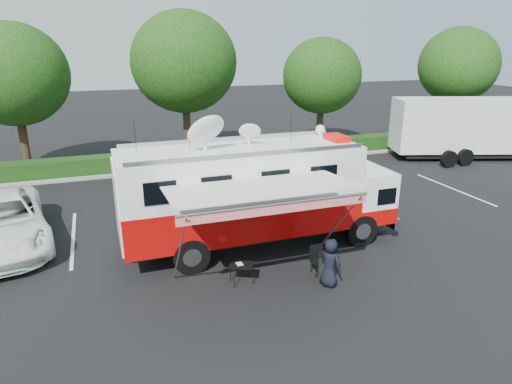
% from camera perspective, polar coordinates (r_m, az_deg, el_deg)
% --- Properties ---
extents(ground_plane, '(120.00, 120.00, 0.00)m').
position_cam_1_polar(ground_plane, '(16.83, 0.57, -6.66)').
color(ground_plane, black).
rests_on(ground_plane, ground).
extents(back_border, '(60.00, 6.14, 8.87)m').
position_cam_1_polar(back_border, '(28.04, -6.50, 13.93)').
color(back_border, '#9E998E').
rests_on(back_border, ground_plane).
extents(stall_lines, '(24.12, 5.50, 0.01)m').
position_cam_1_polar(stall_lines, '(19.32, -3.89, -3.29)').
color(stall_lines, silver).
rests_on(stall_lines, ground_plane).
extents(command_truck, '(9.88, 2.72, 4.75)m').
position_cam_1_polar(command_truck, '(16.05, 0.31, -0.12)').
color(command_truck, black).
rests_on(command_truck, ground_plane).
extents(awning, '(5.39, 2.78, 3.26)m').
position_cam_1_polar(awning, '(12.93, 0.88, 0.05)').
color(awning, silver).
rests_on(awning, ground_plane).
extents(white_suv, '(4.16, 7.05, 1.84)m').
position_cam_1_polar(white_suv, '(19.15, -28.96, -5.90)').
color(white_suv, white).
rests_on(white_suv, ground_plane).
extents(person, '(0.74, 0.88, 1.53)m').
position_cam_1_polar(person, '(14.43, 9.07, -11.45)').
color(person, black).
rests_on(person, ground_plane).
extents(folding_table, '(0.89, 0.77, 0.63)m').
position_cam_1_polar(folding_table, '(14.14, -1.82, -9.20)').
color(folding_table, black).
rests_on(folding_table, ground_plane).
extents(folding_chair, '(0.46, 0.48, 0.95)m').
position_cam_1_polar(folding_chair, '(14.81, 7.69, -8.08)').
color(folding_chair, black).
rests_on(folding_chair, ground_plane).
extents(trash_bin, '(0.55, 0.55, 0.82)m').
position_cam_1_polar(trash_bin, '(14.65, 8.75, -9.11)').
color(trash_bin, black).
rests_on(trash_bin, ground_plane).
extents(semi_trailer, '(12.29, 6.22, 3.73)m').
position_cam_1_polar(semi_trailer, '(32.51, 27.31, 7.22)').
color(semi_trailer, white).
rests_on(semi_trailer, ground_plane).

